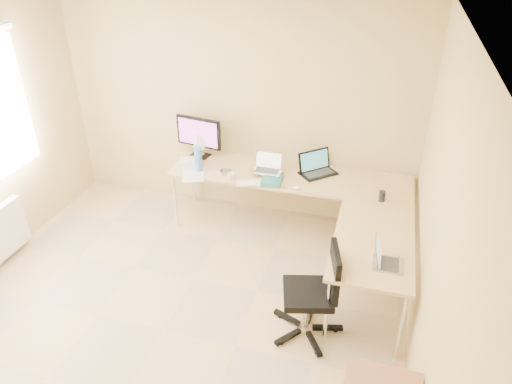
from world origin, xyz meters
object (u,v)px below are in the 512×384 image
(mug, at_px, (231,177))
(laptop_center, at_px, (267,163))
(keyboard, at_px, (256,183))
(laptop_black, at_px, (319,164))
(water_bottle, at_px, (198,159))
(monitor, at_px, (199,137))
(desk_main, at_px, (289,203))
(desk_return, at_px, (369,272))
(laptop_return, at_px, (389,256))
(desk_fan, at_px, (200,145))
(office_chair, at_px, (308,287))

(mug, bearing_deg, laptop_center, 30.67)
(keyboard, height_order, mug, mug)
(laptop_black, relative_size, water_bottle, 1.36)
(monitor, height_order, water_bottle, monitor)
(desk_main, bearing_deg, desk_return, -45.73)
(laptop_center, height_order, laptop_return, laptop_center)
(desk_main, xyz_separation_m, laptop_black, (0.30, 0.10, 0.49))
(desk_return, relative_size, laptop_return, 4.48)
(desk_main, xyz_separation_m, desk_fan, (-1.13, 0.20, 0.49))
(laptop_center, bearing_deg, mug, -148.57)
(desk_main, relative_size, water_bottle, 9.23)
(mug, bearing_deg, desk_fan, 137.68)
(laptop_return, bearing_deg, laptop_center, 46.73)
(desk_return, xyz_separation_m, desk_fan, (-2.10, 1.20, 0.49))
(monitor, distance_m, keyboard, 0.98)
(laptop_return, bearing_deg, desk_main, 39.31)
(keyboard, bearing_deg, water_bottle, 152.17)
(laptop_return, height_order, office_chair, office_chair)
(keyboard, bearing_deg, office_chair, -75.77)
(desk_return, distance_m, desk_fan, 2.47)
(desk_fan, relative_size, office_chair, 0.28)
(desk_return, height_order, laptop_center, laptop_center)
(desk_main, distance_m, desk_fan, 1.24)
(laptop_center, height_order, desk_fan, desk_fan)
(desk_return, distance_m, office_chair, 0.71)
(desk_main, relative_size, keyboard, 6.31)
(desk_main, bearing_deg, office_chair, -71.80)
(office_chair, bearing_deg, laptop_return, 2.50)
(monitor, relative_size, keyboard, 1.35)
(water_bottle, distance_m, office_chair, 2.02)
(desk_main, relative_size, mug, 30.42)
(monitor, bearing_deg, water_bottle, -60.60)
(desk_main, xyz_separation_m, office_chair, (0.50, -1.51, 0.14))
(monitor, height_order, office_chair, monitor)
(laptop_black, distance_m, desk_fan, 1.43)
(mug, relative_size, laptop_return, 0.30)
(laptop_black, bearing_deg, water_bottle, 149.92)
(monitor, bearing_deg, laptop_black, 6.81)
(monitor, height_order, keyboard, monitor)
(keyboard, bearing_deg, laptop_return, -55.15)
(laptop_black, xyz_separation_m, desk_fan, (-1.43, 0.10, 0.00))
(office_chair, bearing_deg, monitor, 119.57)
(laptop_black, xyz_separation_m, laptop_return, (0.81, -1.43, -0.03))
(laptop_center, relative_size, mug, 3.57)
(monitor, relative_size, desk_fan, 2.27)
(desk_main, distance_m, laptop_center, 0.57)
(monitor, bearing_deg, mug, -31.13)
(desk_fan, height_order, laptop_return, desk_fan)
(laptop_center, height_order, laptop_black, laptop_center)
(desk_fan, bearing_deg, mug, -24.31)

